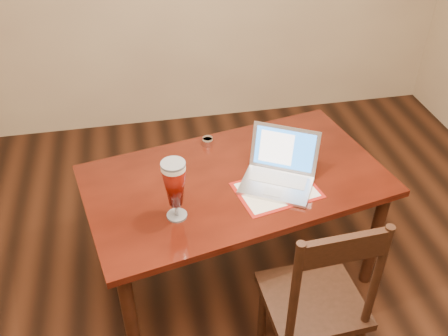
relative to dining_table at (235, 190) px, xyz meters
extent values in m
cube|color=#4D140A|center=(0.01, 0.01, 0.05)|extent=(1.74, 1.20, 0.04)
cylinder|color=black|center=(-0.62, -0.49, -0.32)|extent=(0.07, 0.07, 0.71)
cylinder|color=black|center=(0.78, -0.21, -0.32)|extent=(0.07, 0.07, 0.71)
cylinder|color=black|center=(-0.77, 0.23, -0.32)|extent=(0.07, 0.07, 0.71)
cylinder|color=black|center=(0.64, 0.52, -0.32)|extent=(0.07, 0.07, 0.71)
cube|color=maroon|center=(0.19, -0.13, 0.08)|extent=(0.47, 0.38, 0.00)
cube|color=silver|center=(0.19, -0.13, 0.08)|extent=(0.42, 0.33, 0.00)
cube|color=silver|center=(0.20, -0.11, 0.09)|extent=(0.44, 0.39, 0.02)
cube|color=silver|center=(0.22, -0.06, 0.10)|extent=(0.31, 0.24, 0.00)
cube|color=#B7B7BB|center=(0.16, -0.17, 0.10)|extent=(0.11, 0.10, 0.00)
cube|color=silver|center=(0.27, 0.03, 0.22)|extent=(0.35, 0.24, 0.24)
cube|color=blue|center=(0.27, 0.03, 0.22)|extent=(0.30, 0.20, 0.20)
cube|color=white|center=(0.23, 0.05, 0.22)|extent=(0.18, 0.13, 0.17)
cylinder|color=silver|center=(-0.34, -0.23, 0.08)|extent=(0.10, 0.10, 0.01)
cylinder|color=silver|center=(-0.34, -0.23, 0.12)|extent=(0.02, 0.02, 0.07)
cylinder|color=white|center=(-0.34, -0.23, 0.38)|extent=(0.11, 0.11, 0.02)
cylinder|color=silver|center=(-0.34, -0.23, 0.39)|extent=(0.11, 0.11, 0.01)
cylinder|color=silver|center=(-0.09, 0.34, 0.09)|extent=(0.06, 0.06, 0.04)
cylinder|color=silver|center=(-0.09, 0.36, 0.09)|extent=(0.06, 0.06, 0.04)
cube|color=black|center=(0.25, -0.63, -0.21)|extent=(0.47, 0.45, 0.04)
cylinder|color=black|center=(0.05, -0.47, -0.45)|extent=(0.04, 0.04, 0.44)
cylinder|color=black|center=(0.42, -0.45, -0.45)|extent=(0.04, 0.04, 0.44)
cylinder|color=black|center=(0.07, -0.81, 0.10)|extent=(0.04, 0.04, 0.58)
cylinder|color=black|center=(0.44, -0.80, 0.10)|extent=(0.04, 0.04, 0.58)
cube|color=black|center=(0.26, -0.81, 0.32)|extent=(0.37, 0.05, 0.13)
camera|label=1|loc=(-0.46, -2.04, 1.74)|focal=40.00mm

